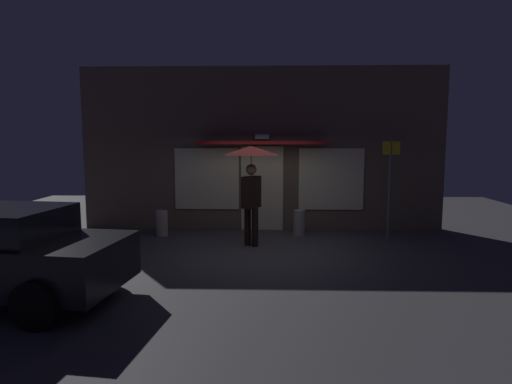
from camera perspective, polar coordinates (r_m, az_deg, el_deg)
ground_plane at (r=9.64m, az=0.56°, el=-7.51°), size 18.00×18.00×0.00m
building_facade at (r=11.68m, az=0.83°, el=5.44°), size 9.43×1.00×4.24m
person_with_umbrella at (r=9.78m, az=-0.62°, el=3.42°), size 1.25×1.25×2.24m
street_sign_post at (r=10.81m, az=16.85°, el=1.18°), size 0.40×0.07×2.43m
sidewalk_bollard at (r=11.10m, az=5.60°, el=-3.95°), size 0.29×0.29×0.64m
sidewalk_bollard_2 at (r=11.22m, az=-12.01°, el=-3.96°), size 0.28×0.28×0.63m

